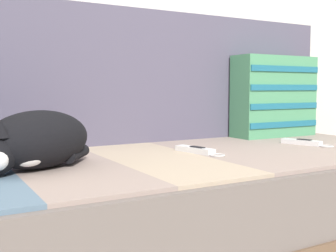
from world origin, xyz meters
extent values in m
cube|color=brown|center=(0.00, 0.12, 0.09)|extent=(2.11, 0.87, 0.17)
cube|color=#6B605B|center=(0.00, 0.12, 0.27)|extent=(2.06, 0.85, 0.19)
cube|color=gray|center=(-0.28, 0.10, 0.37)|extent=(0.28, 0.76, 0.01)
cube|color=tan|center=(0.00, 0.10, 0.37)|extent=(0.28, 0.76, 0.01)
cube|color=gray|center=(0.28, 0.10, 0.37)|extent=(0.28, 0.76, 0.01)
cube|color=gray|center=(0.57, 0.10, 0.37)|extent=(0.28, 0.76, 0.01)
cube|color=gray|center=(0.85, 0.10, 0.37)|extent=(0.28, 0.76, 0.01)
cube|color=#514C60|center=(0.00, 0.48, 0.63)|extent=(2.06, 0.14, 0.52)
cube|color=#4C9366|center=(0.73, 0.34, 0.55)|extent=(0.39, 0.13, 0.35)
cube|color=#1E667F|center=(0.73, 0.27, 0.43)|extent=(0.39, 0.01, 0.02)
cube|color=#1E667F|center=(0.73, 0.27, 0.51)|extent=(0.39, 0.01, 0.02)
cube|color=#1E667F|center=(0.73, 0.27, 0.59)|extent=(0.39, 0.01, 0.02)
cube|color=#1E667F|center=(0.73, 0.27, 0.67)|extent=(0.39, 0.01, 0.02)
ellipsoid|color=black|center=(-0.35, 0.08, 0.45)|extent=(0.36, 0.30, 0.16)
ellipsoid|color=white|center=(-0.40, 0.01, 0.43)|extent=(0.09, 0.04, 0.07)
cylinder|color=black|center=(-0.24, 0.11, 0.40)|extent=(0.11, 0.13, 0.03)
cone|color=black|center=(-0.46, -0.01, 0.49)|extent=(0.04, 0.04, 0.04)
cube|color=white|center=(0.62, 0.07, 0.38)|extent=(0.08, 0.15, 0.02)
cube|color=black|center=(0.62, 0.06, 0.39)|extent=(0.03, 0.06, 0.00)
cube|color=black|center=(0.60, 0.14, 0.38)|extent=(0.03, 0.02, 0.02)
torus|color=silver|center=(0.65, -0.02, 0.38)|extent=(0.06, 0.06, 0.01)
cube|color=white|center=(0.16, 0.10, 0.38)|extent=(0.07, 0.16, 0.02)
cube|color=black|center=(0.16, 0.09, 0.39)|extent=(0.03, 0.06, 0.00)
cube|color=black|center=(0.14, 0.18, 0.38)|extent=(0.03, 0.01, 0.02)
torus|color=silver|center=(0.18, 0.01, 0.38)|extent=(0.06, 0.06, 0.01)
camera|label=1|loc=(-0.61, -1.05, 0.59)|focal=45.00mm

